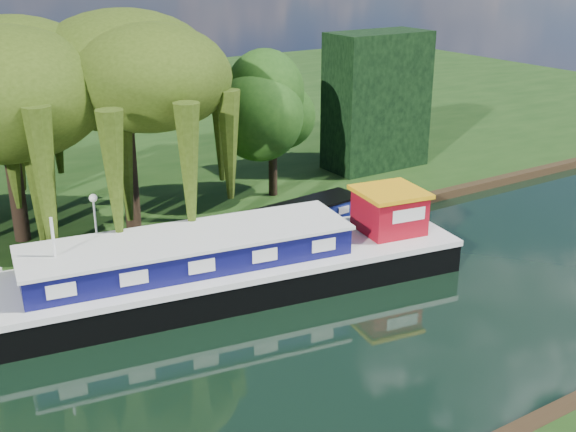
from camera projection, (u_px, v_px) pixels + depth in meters
ground at (192, 371)px, 23.53m from camera, size 120.00×120.00×0.00m
dutch_barge at (222, 267)px, 28.62m from camera, size 20.68×7.70×4.27m
narrowboat at (276, 234)px, 32.98m from camera, size 13.18×3.37×1.90m
white_cruiser at (376, 222)px, 36.24m from camera, size 2.35×2.14×1.06m
willow_left at (3, 91)px, 30.55m from camera, size 7.80×7.80×9.34m
willow_right at (123, 91)px, 31.29m from camera, size 7.50×7.50×9.13m
tree_far_right at (272, 110)px, 37.30m from camera, size 4.07×4.07×6.67m
conifer_hedge at (377, 101)px, 42.64m from camera, size 6.00×3.00×8.00m
lamppost at (94, 207)px, 31.21m from camera, size 0.36×0.36×2.56m
mooring_posts at (90, 260)px, 29.56m from camera, size 19.16×0.16×1.00m
reeds_near at (521, 405)px, 20.86m from camera, size 33.70×1.50×1.10m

